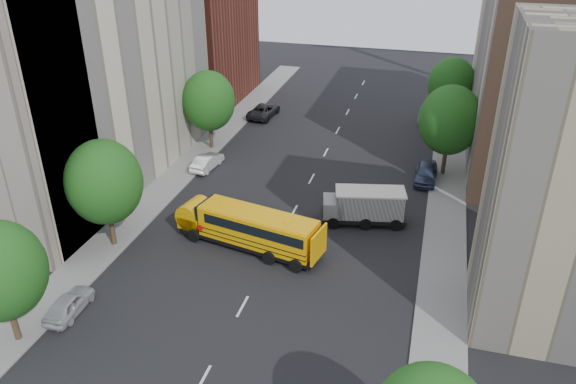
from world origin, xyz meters
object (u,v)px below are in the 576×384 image
at_px(street_tree_5, 452,84).
at_px(school_bus, 248,226).
at_px(street_tree_4, 450,120).
at_px(parked_car_5, 426,114).
at_px(parked_car_4, 426,173).
at_px(safari_truck, 364,206).
at_px(parked_car_0, 69,304).
at_px(parked_car_1, 207,162).
at_px(parked_car_2, 264,110).
at_px(street_tree_1, 104,182).
at_px(street_tree_2, 209,101).

bearing_deg(street_tree_5, school_bus, -114.78).
relative_size(street_tree_4, parked_car_5, 2.03).
bearing_deg(street_tree_5, parked_car_4, -95.81).
bearing_deg(street_tree_4, street_tree_5, 90.00).
bearing_deg(safari_truck, parked_car_4, 51.55).
distance_m(street_tree_5, parked_car_0, 42.74).
relative_size(street_tree_4, parked_car_1, 1.99).
bearing_deg(street_tree_5, parked_car_0, -118.96).
bearing_deg(parked_car_0, parked_car_1, -92.35).
height_order(parked_car_2, parked_car_4, parked_car_4).
distance_m(street_tree_5, parked_car_1, 26.66).
xyz_separation_m(street_tree_1, school_bus, (9.23, 2.34, -3.31)).
bearing_deg(street_tree_4, parked_car_0, -129.24).
relative_size(street_tree_2, parked_car_2, 1.46).
bearing_deg(parked_car_5, street_tree_5, -35.14).
bearing_deg(safari_truck, street_tree_2, 135.66).
bearing_deg(school_bus, street_tree_1, -154.02).
bearing_deg(parked_car_0, parked_car_4, -131.65).
height_order(street_tree_1, street_tree_5, street_tree_1).
bearing_deg(street_tree_5, parked_car_2, -174.14).
bearing_deg(parked_car_4, parked_car_5, 94.87).
bearing_deg(street_tree_2, parked_car_4, -4.91).
distance_m(street_tree_2, parked_car_1, 6.24).
height_order(parked_car_0, parked_car_2, parked_car_2).
bearing_deg(safari_truck, parked_car_2, 112.78).
height_order(street_tree_1, parked_car_2, street_tree_1).
height_order(school_bus, parked_car_2, school_bus).
distance_m(parked_car_4, parked_car_5, 15.62).
bearing_deg(street_tree_1, parked_car_1, 84.10).
xyz_separation_m(parked_car_0, parked_car_2, (0.80, 35.19, 0.09)).
height_order(street_tree_2, street_tree_5, street_tree_2).
height_order(safari_truck, parked_car_2, safari_truck).
distance_m(safari_truck, parked_car_2, 24.75).
bearing_deg(parked_car_5, street_tree_4, -76.32).
distance_m(street_tree_2, parked_car_0, 25.61).
relative_size(street_tree_5, parked_car_0, 2.00).
relative_size(street_tree_1, parked_car_2, 1.50).
distance_m(street_tree_5, parked_car_2, 20.30).
height_order(safari_truck, parked_car_0, safari_truck).
xyz_separation_m(street_tree_2, parked_car_4, (20.60, -1.77, -4.07)).
xyz_separation_m(school_bus, parked_car_1, (-7.83, 11.22, -0.97)).
bearing_deg(street_tree_5, parked_car_1, -141.40).
bearing_deg(street_tree_2, parked_car_0, -86.82).
distance_m(school_bus, parked_car_4, 17.97).
bearing_deg(street_tree_1, parked_car_0, -79.04).
bearing_deg(parked_car_5, safari_truck, -93.29).
bearing_deg(safari_truck, parked_car_5, 69.70).
height_order(street_tree_2, parked_car_4, street_tree_2).
xyz_separation_m(safari_truck, parked_car_0, (-15.04, -14.97, -0.80)).
relative_size(street_tree_4, parked_car_4, 1.82).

